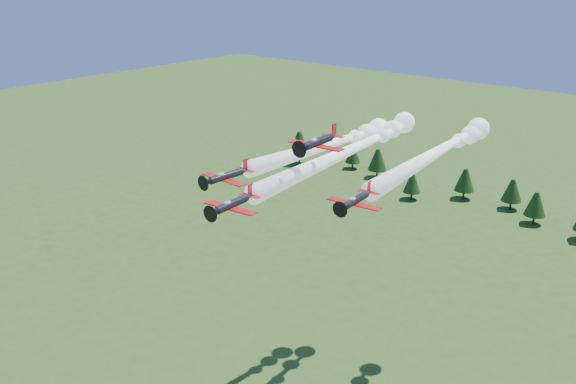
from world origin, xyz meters
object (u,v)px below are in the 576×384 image
Objects in this scene: plane_left at (333,143)px; plane_slot at (317,142)px; plane_right at (442,149)px; plane_lead at (355,148)px.

plane_left is 20.14m from plane_slot.
plane_slot is at bearing -57.19° from plane_left.
plane_left is 17.65m from plane_right.
plane_lead is 6.15m from plane_left.
plane_left is at bearing 154.41° from plane_lead.
plane_slot is (9.64, -16.85, 5.38)m from plane_left.
plane_left is at bearing -172.46° from plane_right.
plane_right reaches higher than plane_lead.
plane_right is at bearing 22.82° from plane_lead.
plane_left is 4.75× the size of plane_slot.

